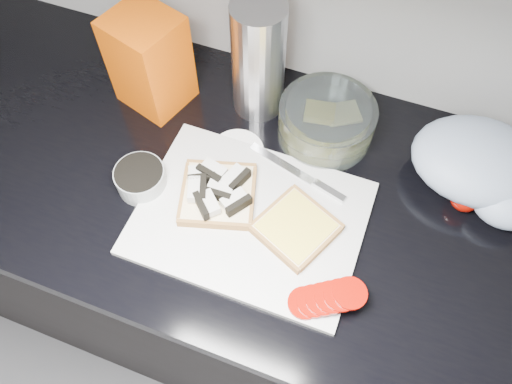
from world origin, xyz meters
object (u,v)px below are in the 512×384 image
glass_bowl (326,122)px  steel_canister (258,60)px  bread_bag (150,61)px  cutting_board (250,218)px

glass_bowl → steel_canister: (-0.15, 0.03, 0.08)m
glass_bowl → steel_canister: steel_canister is taller
glass_bowl → steel_canister: 0.18m
glass_bowl → bread_bag: bread_bag is taller
bread_bag → glass_bowl: bearing=21.6°
cutting_board → glass_bowl: size_ratio=2.13×
steel_canister → glass_bowl: bearing=-10.2°
cutting_board → bread_bag: 0.37m
cutting_board → glass_bowl: glass_bowl is taller
glass_bowl → bread_bag: 0.36m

